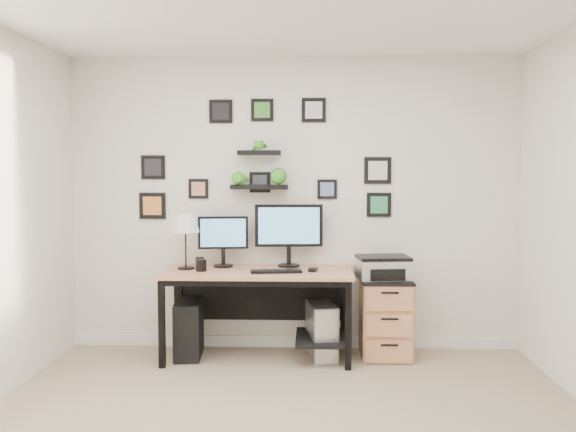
{
  "coord_description": "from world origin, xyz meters",
  "views": [
    {
      "loc": [
        0.16,
        -3.72,
        1.59
      ],
      "look_at": [
        -0.04,
        1.83,
        1.2
      ],
      "focal_mm": 40.0,
      "sensor_mm": 36.0,
      "label": 1
    }
  ],
  "objects_px": {
    "file_cabinet": "(386,318)",
    "printer": "(383,267)",
    "monitor_right": "(289,230)",
    "table_lamp": "(185,224)",
    "pc_tower_black": "(189,329)",
    "pc_tower_grey": "(322,331)",
    "monitor_left": "(223,237)",
    "mug": "(201,265)",
    "desk": "(262,284)"
  },
  "relations": [
    {
      "from": "monitor_right",
      "to": "printer",
      "type": "distance_m",
      "value": 0.88
    },
    {
      "from": "desk",
      "to": "mug",
      "type": "xyz_separation_m",
      "value": [
        -0.51,
        -0.08,
        0.17
      ]
    },
    {
      "from": "monitor_left",
      "to": "printer",
      "type": "bearing_deg",
      "value": -3.99
    },
    {
      "from": "pc_tower_grey",
      "to": "file_cabinet",
      "type": "height_order",
      "value": "file_cabinet"
    },
    {
      "from": "desk",
      "to": "monitor_right",
      "type": "bearing_deg",
      "value": 41.07
    },
    {
      "from": "monitor_left",
      "to": "file_cabinet",
      "type": "xyz_separation_m",
      "value": [
        1.41,
        -0.1,
        -0.68
      ]
    },
    {
      "from": "pc_tower_grey",
      "to": "pc_tower_black",
      "type": "bearing_deg",
      "value": 179.68
    },
    {
      "from": "table_lamp",
      "to": "file_cabinet",
      "type": "distance_m",
      "value": 1.89
    },
    {
      "from": "pc_tower_black",
      "to": "pc_tower_grey",
      "type": "relative_size",
      "value": 0.96
    },
    {
      "from": "monitor_right",
      "to": "table_lamp",
      "type": "xyz_separation_m",
      "value": [
        -0.88,
        -0.15,
        0.06
      ]
    },
    {
      "from": "monitor_left",
      "to": "file_cabinet",
      "type": "bearing_deg",
      "value": -4.1
    },
    {
      "from": "monitor_right",
      "to": "printer",
      "type": "bearing_deg",
      "value": -9.07
    },
    {
      "from": "desk",
      "to": "table_lamp",
      "type": "xyz_separation_m",
      "value": [
        -0.66,
        0.04,
        0.51
      ]
    },
    {
      "from": "pc_tower_black",
      "to": "pc_tower_grey",
      "type": "height_order",
      "value": "pc_tower_black"
    },
    {
      "from": "desk",
      "to": "printer",
      "type": "distance_m",
      "value": 1.04
    },
    {
      "from": "table_lamp",
      "to": "printer",
      "type": "xyz_separation_m",
      "value": [
        1.69,
        0.02,
        -0.37
      ]
    },
    {
      "from": "desk",
      "to": "printer",
      "type": "xyz_separation_m",
      "value": [
        1.03,
        0.06,
        0.14
      ]
    },
    {
      "from": "monitor_right",
      "to": "pc_tower_black",
      "type": "bearing_deg",
      "value": -166.98
    },
    {
      "from": "desk",
      "to": "mug",
      "type": "height_order",
      "value": "mug"
    },
    {
      "from": "desk",
      "to": "monitor_left",
      "type": "distance_m",
      "value": 0.55
    },
    {
      "from": "table_lamp",
      "to": "mug",
      "type": "relative_size",
      "value": 4.85
    },
    {
      "from": "desk",
      "to": "pc_tower_black",
      "type": "bearing_deg",
      "value": -179.56
    },
    {
      "from": "pc_tower_grey",
      "to": "printer",
      "type": "relative_size",
      "value": 1.07
    },
    {
      "from": "desk",
      "to": "pc_tower_grey",
      "type": "distance_m",
      "value": 0.64
    },
    {
      "from": "file_cabinet",
      "to": "monitor_left",
      "type": "bearing_deg",
      "value": 175.9
    },
    {
      "from": "table_lamp",
      "to": "pc_tower_grey",
      "type": "height_order",
      "value": "table_lamp"
    },
    {
      "from": "monitor_left",
      "to": "pc_tower_grey",
      "type": "distance_m",
      "value": 1.17
    },
    {
      "from": "monitor_right",
      "to": "file_cabinet",
      "type": "bearing_deg",
      "value": -9.1
    },
    {
      "from": "monitor_left",
      "to": "table_lamp",
      "type": "xyz_separation_m",
      "value": [
        -0.31,
        -0.12,
        0.12
      ]
    },
    {
      "from": "file_cabinet",
      "to": "printer",
      "type": "xyz_separation_m",
      "value": [
        -0.03,
        0.0,
        0.43
      ]
    },
    {
      "from": "monitor_left",
      "to": "printer",
      "type": "relative_size",
      "value": 0.96
    },
    {
      "from": "table_lamp",
      "to": "pc_tower_grey",
      "type": "bearing_deg",
      "value": -2.59
    },
    {
      "from": "file_cabinet",
      "to": "mug",
      "type": "bearing_deg",
      "value": -175.07
    },
    {
      "from": "file_cabinet",
      "to": "printer",
      "type": "height_order",
      "value": "printer"
    },
    {
      "from": "monitor_left",
      "to": "printer",
      "type": "height_order",
      "value": "monitor_left"
    },
    {
      "from": "monitor_right",
      "to": "pc_tower_black",
      "type": "relative_size",
      "value": 1.23
    },
    {
      "from": "monitor_left",
      "to": "table_lamp",
      "type": "distance_m",
      "value": 0.35
    },
    {
      "from": "pc_tower_black",
      "to": "monitor_right",
      "type": "bearing_deg",
      "value": 8.33
    },
    {
      "from": "monitor_left",
      "to": "monitor_right",
      "type": "relative_size",
      "value": 0.75
    },
    {
      "from": "mug",
      "to": "table_lamp",
      "type": "bearing_deg",
      "value": 142.26
    },
    {
      "from": "monitor_right",
      "to": "mug",
      "type": "xyz_separation_m",
      "value": [
        -0.73,
        -0.27,
        -0.28
      ]
    },
    {
      "from": "printer",
      "to": "monitor_right",
      "type": "bearing_deg",
      "value": 170.93
    },
    {
      "from": "monitor_right",
      "to": "pc_tower_grey",
      "type": "bearing_deg",
      "value": -35.29
    },
    {
      "from": "monitor_left",
      "to": "mug",
      "type": "distance_m",
      "value": 0.35
    },
    {
      "from": "monitor_right",
      "to": "pc_tower_black",
      "type": "distance_m",
      "value": 1.21
    },
    {
      "from": "pc_tower_black",
      "to": "file_cabinet",
      "type": "bearing_deg",
      "value": -2.55
    },
    {
      "from": "pc_tower_black",
      "to": "printer",
      "type": "xyz_separation_m",
      "value": [
        1.66,
        0.07,
        0.53
      ]
    },
    {
      "from": "pc_tower_black",
      "to": "pc_tower_grey",
      "type": "distance_m",
      "value": 1.14
    },
    {
      "from": "table_lamp",
      "to": "pc_tower_grey",
      "type": "relative_size",
      "value": 0.96
    },
    {
      "from": "monitor_left",
      "to": "mug",
      "type": "bearing_deg",
      "value": -123.07
    }
  ]
}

